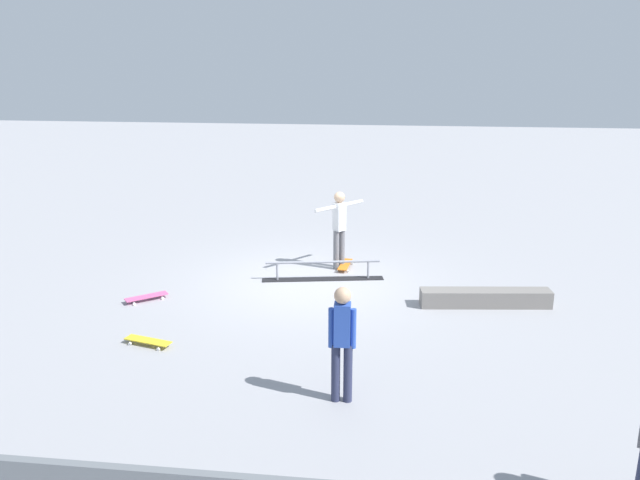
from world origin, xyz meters
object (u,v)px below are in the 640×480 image
at_px(loose_skateboard_yellow, 148,341).
at_px(loose_skateboard_pink, 147,297).
at_px(skateboard_main, 345,265).
at_px(bystander_blue_shirt, 342,338).
at_px(grind_rail, 323,271).
at_px(skate_ledge, 485,298).
at_px(skater_main, 339,224).

distance_m(loose_skateboard_yellow, loose_skateboard_pink, 2.00).
bearing_deg(skateboard_main, bystander_blue_shirt, -170.36).
xyz_separation_m(grind_rail, skate_ledge, (-3.16, 1.08, -0.02)).
bearing_deg(loose_skateboard_pink, loose_skateboard_yellow, 73.30).
relative_size(loose_skateboard_yellow, loose_skateboard_pink, 1.10).
height_order(bystander_blue_shirt, loose_skateboard_yellow, bystander_blue_shirt).
relative_size(bystander_blue_shirt, loose_skateboard_yellow, 1.98).
relative_size(grind_rail, bystander_blue_shirt, 1.54).
bearing_deg(loose_skateboard_yellow, skateboard_main, -109.15).
bearing_deg(loose_skateboard_pink, skater_main, 175.07).
xyz_separation_m(skate_ledge, skater_main, (2.90, -1.84, 0.83)).
distance_m(grind_rail, loose_skateboard_pink, 3.56).
distance_m(grind_rail, bystander_blue_shirt, 4.87).
distance_m(bystander_blue_shirt, loose_skateboard_yellow, 3.60).
bearing_deg(bystander_blue_shirt, skater_main, 94.00).
bearing_deg(skate_ledge, bystander_blue_shirt, 57.25).
height_order(skateboard_main, bystander_blue_shirt, bystander_blue_shirt).
relative_size(grind_rail, skateboard_main, 3.09).
bearing_deg(grind_rail, loose_skateboard_pink, 16.03).
height_order(skater_main, loose_skateboard_yellow, skater_main).
bearing_deg(loose_skateboard_yellow, skate_ledge, -142.53).
xyz_separation_m(skater_main, skateboard_main, (-0.13, -0.04, -0.92)).
relative_size(skate_ledge, skater_main, 1.41).
height_order(grind_rail, loose_skateboard_yellow, grind_rail).
bearing_deg(bystander_blue_shirt, loose_skateboard_yellow, 156.15).
bearing_deg(skateboard_main, skater_main, 111.63).
distance_m(skate_ledge, loose_skateboard_pink, 6.37).
xyz_separation_m(skater_main, loose_skateboard_pink, (3.46, 2.33, -0.92)).
height_order(grind_rail, skate_ledge, grind_rail).
xyz_separation_m(grind_rail, skater_main, (-0.27, -0.76, 0.81)).
height_order(grind_rail, loose_skateboard_pink, grind_rail).
bearing_deg(loose_skateboard_pink, bystander_blue_shirt, 102.62).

